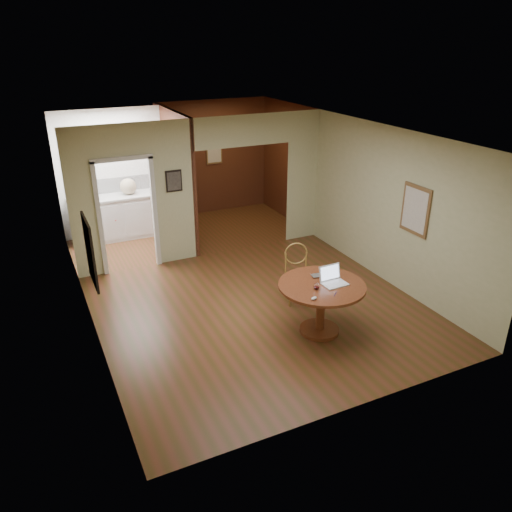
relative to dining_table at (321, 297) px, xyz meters
name	(u,v)px	position (x,y,z in m)	size (l,w,h in m)	color
floor	(262,311)	(-0.51, 0.90, -0.58)	(5.00, 5.00, 0.00)	#483214
room_shell	(172,188)	(-0.98, 4.00, 0.70)	(5.20, 7.50, 5.00)	silver
dining_table	(321,297)	(0.00, 0.00, 0.00)	(1.26, 1.26, 0.79)	brown
chair	(297,270)	(0.17, 1.01, -0.03)	(0.53, 0.53, 0.99)	#A27C39
open_laptop	(332,279)	(0.16, -0.02, 0.27)	(0.36, 0.31, 0.25)	silver
closed_laptop	(323,276)	(0.13, 0.19, 0.22)	(0.31, 0.20, 0.02)	silver
mouse	(314,298)	(-0.34, -0.34, 0.22)	(0.10, 0.05, 0.04)	silver
wine_glass	(317,286)	(-0.15, -0.09, 0.25)	(0.09, 0.09, 0.10)	white
pen	(335,294)	(0.00, -0.33, 0.21)	(0.01, 0.01, 0.13)	#0C1059
kitchen_cabinet	(120,217)	(-1.86, 5.10, -0.11)	(2.06, 0.60, 0.94)	silver
grocery_bag	(128,187)	(-1.63, 5.10, 0.53)	(0.34, 0.29, 0.34)	#BCAE8A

